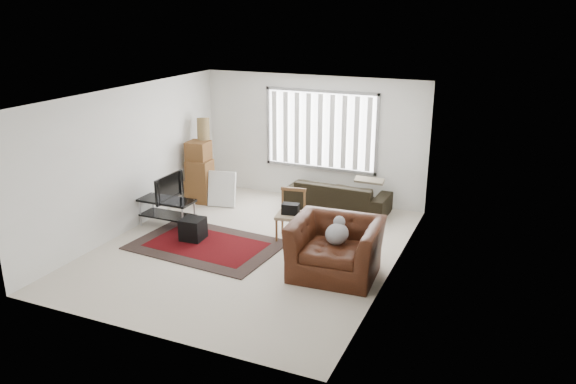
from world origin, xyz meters
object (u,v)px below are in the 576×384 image
sofa (338,191)px  armchair (336,244)px  side_chair (291,213)px  tv_stand (167,207)px  moving_boxes (200,174)px

sofa → armchair: size_ratio=1.47×
side_chair → sofa: bearing=71.3°
sofa → side_chair: size_ratio=2.33×
tv_stand → side_chair: size_ratio=1.17×
sofa → armchair: armchair is taller
moving_boxes → sofa: bearing=12.7°
sofa → armchair: bearing=109.3°
side_chair → tv_stand: bearing=179.3°
tv_stand → moving_boxes: 1.52m
moving_boxes → tv_stand: bearing=-83.1°
tv_stand → armchair: size_ratio=0.74×
tv_stand → sofa: sofa is taller
tv_stand → armchair: (3.65, -0.67, 0.13)m
sofa → armchair: 2.97m
side_chair → armchair: (1.21, -1.04, 0.01)m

